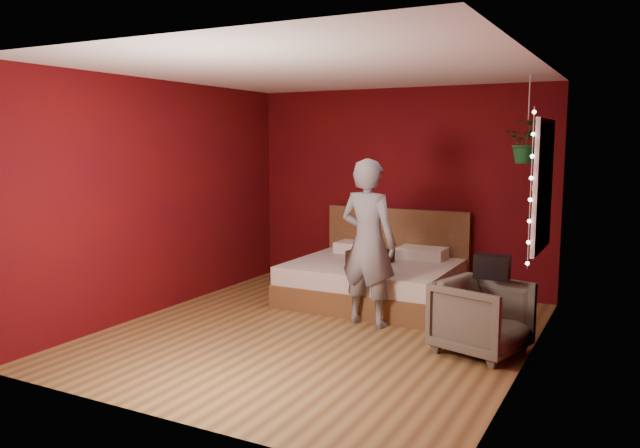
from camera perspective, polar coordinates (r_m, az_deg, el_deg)
The scene contains 10 objects.
floor at distance 6.40m, azimuth -0.13°, elevation -9.89°, with size 4.50×4.50×0.00m, color olive.
room_walls at distance 6.11m, azimuth -0.14°, elevation 5.31°, with size 4.04×4.54×2.62m.
window at distance 6.37m, azimuth 19.69°, elevation 3.35°, with size 0.05×0.97×1.27m.
fairy_lights at distance 5.86m, azimuth 18.71°, elevation 3.06°, with size 0.04×0.04×1.45m.
bed at distance 7.62m, azimuth 5.12°, elevation -4.93°, with size 1.92×1.63×1.06m.
person at distance 6.50m, azimuth 4.42°, elevation -1.71°, with size 0.64×0.42×1.75m, color gray.
armchair at distance 5.90m, azimuth 14.58°, elevation -8.25°, with size 0.72×0.74×0.67m, color #5B5748.
handbag at distance 5.90m, azimuth 15.47°, elevation -3.80°, with size 0.31×0.16×0.22m, color black.
throw_pillow at distance 7.46m, azimuth 4.61°, elevation -2.98°, with size 0.43×0.43×0.15m, color #331F11.
hanging_plant at distance 6.84m, azimuth 18.43°, elevation 7.14°, with size 0.49×0.45×0.91m.
Camera 1 is at (2.86, -5.40, 1.92)m, focal length 35.00 mm.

